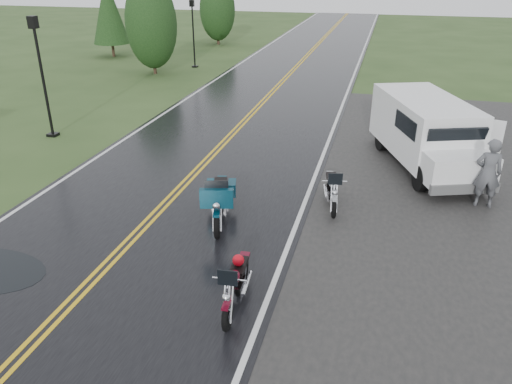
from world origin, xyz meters
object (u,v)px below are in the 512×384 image
motorcycle_teal (217,213)px  van_white (424,156)px  motorcycle_silver (334,199)px  person_at_van (488,174)px  lamp_post_near_left (43,78)px  lamp_post_far_left (193,34)px  motorcycle_red (227,305)px

motorcycle_teal → van_white: bearing=26.1°
motorcycle_teal → motorcycle_silver: (2.63, 1.80, -0.14)m
person_at_van → lamp_post_near_left: (-15.40, 2.40, 1.28)m
van_white → lamp_post_far_left: size_ratio=1.40×
motorcycle_silver → person_at_van: (3.94, 1.82, 0.38)m
motorcycle_teal → lamp_post_near_left: bearing=131.1°
motorcycle_teal → van_white: van_white is taller
van_white → motorcycle_silver: bearing=-153.3°
motorcycle_teal → lamp_post_far_left: 22.15m
motorcycle_silver → lamp_post_far_left: bearing=109.8°
motorcycle_red → motorcycle_silver: motorcycle_silver is taller
motorcycle_silver → motorcycle_red: bearing=-116.5°
lamp_post_near_left → motorcycle_red: bearing=-42.2°
motorcycle_teal → person_at_van: (6.57, 3.62, 0.24)m
motorcycle_silver → van_white: 3.39m
van_white → person_at_van: 1.77m
van_white → lamp_post_near_left: size_ratio=1.28×
lamp_post_near_left → lamp_post_far_left: lamp_post_near_left is taller
motorcycle_teal → van_white: (4.92, 4.24, 0.39)m
motorcycle_silver → person_at_van: person_at_van is taller
person_at_van → motorcycle_silver: bearing=23.7°
motorcycle_silver → lamp_post_near_left: (-11.46, 4.22, 1.66)m
motorcycle_silver → van_white: (2.29, 2.44, 0.53)m
motorcycle_silver → van_white: size_ratio=0.35×
motorcycle_silver → lamp_post_near_left: lamp_post_near_left is taller
motorcycle_red → lamp_post_far_left: size_ratio=0.49×
motorcycle_red → person_at_van: size_ratio=1.03×
motorcycle_red → lamp_post_near_left: (-10.07, 9.14, 1.67)m
motorcycle_red → motorcycle_teal: motorcycle_teal is taller
motorcycle_silver → lamp_post_near_left: bearing=149.0°
motorcycle_red → motorcycle_silver: size_ratio=0.99×
motorcycle_silver → lamp_post_far_left: lamp_post_far_left is taller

